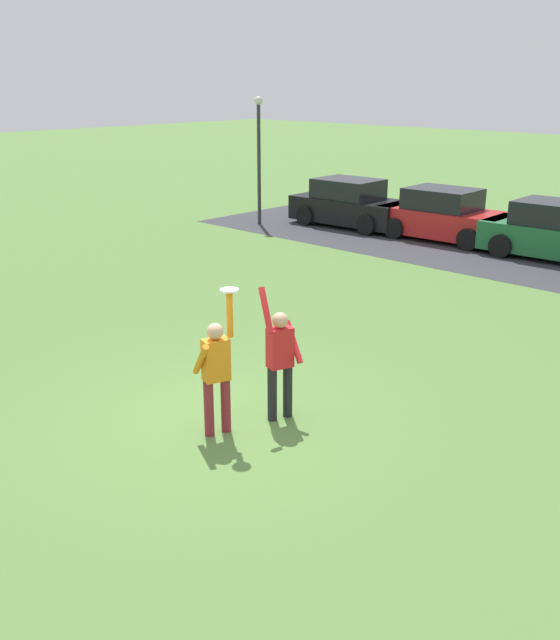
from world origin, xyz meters
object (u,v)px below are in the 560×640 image
object	(u,v)px
person_catcher	(216,369)
parked_car_green	(558,233)
lamppost_by_lot	(259,148)
frisbee_disc	(229,290)
parked_car_red	(444,217)
parked_car_black	(350,205)
person_defender	(280,356)

from	to	relation	value
person_catcher	parked_car_green	distance (m)	13.64
parked_car_green	lamppost_by_lot	bearing A→B (deg)	-169.85
frisbee_disc	parked_car_green	distance (m)	13.50
parked_car_red	parked_car_black	bearing A→B (deg)	-177.83
parked_car_black	parked_car_green	size ratio (longest dim) A/B	1.00
frisbee_disc	parked_car_black	world-z (taller)	frisbee_disc
person_defender	lamppost_by_lot	bearing A→B (deg)	-115.95
person_catcher	lamppost_by_lot	world-z (taller)	lamppost_by_lot
person_catcher	lamppost_by_lot	xyz separation A→B (m)	(-10.66, 11.48, 1.60)
person_defender	lamppost_by_lot	size ratio (longest dim) A/B	0.48
parked_car_black	parked_car_red	bearing A→B (deg)	2.17
parked_car_green	lamppost_by_lot	distance (m)	10.05
parked_car_black	parked_car_red	distance (m)	3.52
parked_car_black	parked_car_red	world-z (taller)	same
person_catcher	parked_car_black	size ratio (longest dim) A/B	0.50
parked_car_red	parked_car_green	size ratio (longest dim) A/B	1.00
lamppost_by_lot	person_catcher	bearing A→B (deg)	-47.10
person_defender	parked_car_red	xyz separation A→B (m)	(-4.97, 12.68, -0.25)
person_catcher	person_defender	world-z (taller)	person_catcher
person_catcher	parked_car_green	bearing A→B (deg)	22.11
parked_car_red	parked_car_green	world-z (taller)	same
parked_car_black	person_catcher	bearing A→B (deg)	-60.82
parked_car_green	lamppost_by_lot	world-z (taller)	lamppost_by_lot
parked_car_green	parked_car_black	bearing A→B (deg)	179.56
person_catcher	parked_car_green	size ratio (longest dim) A/B	0.50
person_catcher	lamppost_by_lot	size ratio (longest dim) A/B	0.49
parked_car_red	lamppost_by_lot	size ratio (longest dim) A/B	0.98
person_defender	parked_car_green	size ratio (longest dim) A/B	0.49
person_catcher	person_defender	xyz separation A→B (m)	(0.31, 0.96, -0.00)
person_catcher	parked_car_red	bearing A→B (deg)	36.70
frisbee_disc	lamppost_by_lot	bearing A→B (deg)	133.62
frisbee_disc	lamppost_by_lot	world-z (taller)	lamppost_by_lot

